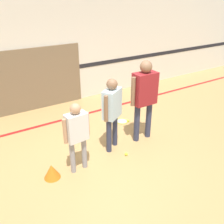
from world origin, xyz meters
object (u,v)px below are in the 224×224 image
racket_spare_on_floor (122,121)px  tennis_ball_by_spare_racket (128,121)px  person_student_right (144,93)px  training_cone (52,171)px  person_student_left (77,131)px  tennis_ball_near_instructor (126,154)px  person_instructor (112,107)px

racket_spare_on_floor → tennis_ball_by_spare_racket: 0.17m
person_student_right → training_cone: person_student_right is taller
training_cone → tennis_ball_by_spare_racket: bearing=22.6°
person_student_left → racket_spare_on_floor: 2.28m
racket_spare_on_floor → person_student_right: bearing=164.5°
tennis_ball_near_instructor → person_student_right: bearing=27.5°
tennis_ball_near_instructor → tennis_ball_by_spare_racket: 1.47m
person_student_left → racket_spare_on_floor: person_student_left is taller
tennis_ball_by_spare_racket → tennis_ball_near_instructor: bearing=-127.2°
person_student_right → tennis_ball_by_spare_racket: 1.37m
person_instructor → person_student_right: 0.81m
person_instructor → person_student_left: person_instructor is taller
tennis_ball_by_spare_racket → training_cone: bearing=-157.4°
racket_spare_on_floor → training_cone: training_cone is taller
racket_spare_on_floor → tennis_ball_near_instructor: 1.50m
person_student_right → training_cone: (-2.22, -0.20, -0.98)m
person_student_left → tennis_ball_by_spare_racket: (1.89, 1.05, -0.81)m
person_instructor → tennis_ball_near_instructor: bearing=-108.2°
tennis_ball_by_spare_racket → racket_spare_on_floor: bearing=137.1°
racket_spare_on_floor → tennis_ball_near_instructor: size_ratio=7.90×
person_student_right → person_student_left: bearing=9.0°
racket_spare_on_floor → tennis_ball_by_spare_racket: tennis_ball_by_spare_racket is taller
person_student_left → person_student_right: bearing=3.7°
person_student_right → tennis_ball_by_spare_racket: person_student_right is taller
person_student_left → person_student_right: person_student_right is taller
person_instructor → racket_spare_on_floor: 1.56m
racket_spare_on_floor → tennis_ball_by_spare_racket: (0.13, -0.12, 0.02)m
person_student_left → tennis_ball_by_spare_racket: 2.31m
tennis_ball_by_spare_racket → person_instructor: bearing=-141.8°
training_cone → racket_spare_on_floor: bearing=26.2°
person_student_left → tennis_ball_near_instructor: 1.29m
person_student_right → training_cone: 2.43m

